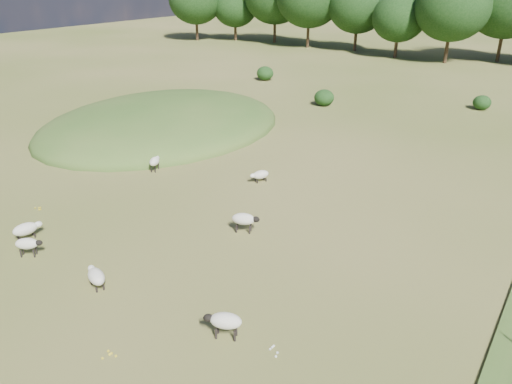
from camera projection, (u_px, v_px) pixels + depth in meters
ground at (353, 127)px, 37.71m from camera, size 160.00×160.00×0.00m
mound at (163, 126)px, 37.82m from camera, size 16.00×20.00×4.00m
treeline at (466, 8)px, 62.36m from camera, size 96.28×14.66×11.70m
shrubs at (329, 87)px, 47.24m from camera, size 23.64×8.10×1.47m
sheep_0 at (96, 276)px, 18.49m from camera, size 1.32×0.91×0.73m
sheep_1 at (28, 244)px, 20.46m from camera, size 1.12×0.94×0.81m
sheep_2 at (244, 219)px, 22.32m from camera, size 1.32×0.93×0.92m
sheep_3 at (155, 161)px, 29.27m from camera, size 0.84×1.19×0.83m
sheep_4 at (260, 175)px, 27.76m from camera, size 0.89×1.19×0.67m
sheep_5 at (225, 321)px, 15.85m from camera, size 1.31×0.94×0.92m
sheep_6 at (26, 229)px, 21.84m from camera, size 0.79×1.34×0.74m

